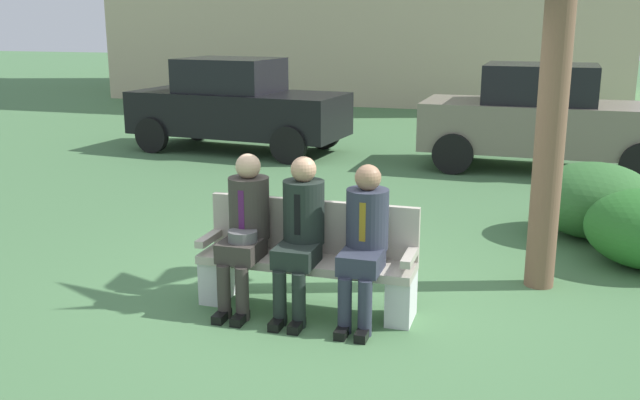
{
  "coord_description": "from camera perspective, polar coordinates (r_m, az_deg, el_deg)",
  "views": [
    {
      "loc": [
        1.63,
        -5.58,
        2.37
      ],
      "look_at": [
        -0.11,
        0.16,
        0.85
      ],
      "focal_mm": 40.2,
      "sensor_mm": 36.0,
      "label": 1
    }
  ],
  "objects": [
    {
      "name": "seated_man_left",
      "position": [
        5.96,
        -5.97,
        -1.92
      ],
      "size": [
        0.34,
        0.72,
        1.3
      ],
      "color": "#38332D",
      "rests_on": "ground"
    },
    {
      "name": "seated_man_right",
      "position": [
        5.66,
        3.56,
        -2.88
      ],
      "size": [
        0.34,
        0.72,
        1.27
      ],
      "color": "#2D3342",
      "rests_on": "ground"
    },
    {
      "name": "seated_man_middle",
      "position": [
        5.8,
        -1.57,
        -2.26
      ],
      "size": [
        0.34,
        0.72,
        1.3
      ],
      "color": "#1E2823",
      "rests_on": "ground"
    },
    {
      "name": "parked_car_near",
      "position": [
        13.24,
        -6.66,
        7.49
      ],
      "size": [
        4.03,
        2.02,
        1.68
      ],
      "color": "black",
      "rests_on": "ground"
    },
    {
      "name": "shrub_mid_lawn",
      "position": [
        8.5,
        20.95,
        0.0
      ],
      "size": [
        1.34,
        1.23,
        0.84
      ],
      "primitive_type": "ellipsoid",
      "color": "#326930",
      "rests_on": "ground"
    },
    {
      "name": "ground_plane",
      "position": [
        6.28,
        0.5,
        -7.96
      ],
      "size": [
        80.0,
        80.0,
        0.0
      ],
      "primitive_type": "plane",
      "color": "#497547"
    },
    {
      "name": "parked_car_far",
      "position": [
        11.99,
        17.52,
        6.23
      ],
      "size": [
        3.94,
        1.79,
        1.68
      ],
      "color": "slate",
      "rests_on": "ground"
    },
    {
      "name": "park_bench",
      "position": [
        6.0,
        -0.96,
        -4.78
      ],
      "size": [
        1.81,
        0.44,
        0.9
      ],
      "color": "#B7AD9E",
      "rests_on": "ground"
    }
  ]
}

